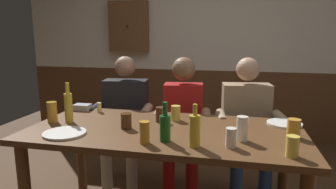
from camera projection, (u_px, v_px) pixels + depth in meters
name	position (u px, v px, depth m)	size (l,w,h in m)	color
back_wall_upper	(204.00, 16.00, 4.13)	(5.24, 0.12, 1.48)	silver
back_wall_wainscot	(202.00, 102.00, 4.36)	(5.24, 0.12, 0.93)	brown
dining_table	(164.00, 143.00, 2.11)	(1.88, 0.90, 0.78)	brown
person_0	(125.00, 115.00, 2.88)	(0.59, 0.54, 1.22)	black
person_1	(183.00, 119.00, 2.74)	(0.52, 0.56, 1.22)	#AD1919
person_2	(247.00, 122.00, 2.63)	(0.59, 0.56, 1.22)	#997F60
table_candle	(99.00, 107.00, 2.53)	(0.04, 0.04, 0.08)	#F9E08C
condiment_caddy	(82.00, 107.00, 2.60)	(0.14, 0.10, 0.05)	#B2B7BC
plate_0	(65.00, 133.00, 1.97)	(0.28, 0.28, 0.01)	white
plate_1	(284.00, 123.00, 2.19)	(0.25, 0.25, 0.01)	white
bottle_0	(68.00, 106.00, 2.23)	(0.06, 0.06, 0.30)	gold
bottle_1	(195.00, 130.00, 1.74)	(0.07, 0.07, 0.25)	gold
bottle_2	(165.00, 127.00, 1.83)	(0.07, 0.07, 0.24)	#195923
pint_glass_0	(231.00, 138.00, 1.74)	(0.06, 0.06, 0.11)	white
pint_glass_1	(176.00, 113.00, 2.29)	(0.07, 0.07, 0.11)	#E5C64C
pint_glass_2	(52.00, 112.00, 2.23)	(0.07, 0.07, 0.15)	gold
pint_glass_3	(161.00, 114.00, 2.25)	(0.07, 0.07, 0.11)	#4C2D19
pint_glass_4	(292.00, 146.00, 1.60)	(0.07, 0.07, 0.11)	#E5C64C
pint_glass_5	(294.00, 128.00, 1.90)	(0.08, 0.08, 0.12)	gold
pint_glass_6	(145.00, 132.00, 1.80)	(0.06, 0.06, 0.13)	gold
pint_glass_7	(126.00, 121.00, 2.09)	(0.07, 0.07, 0.11)	#4C2D19
pint_glass_8	(242.00, 129.00, 1.84)	(0.07, 0.07, 0.15)	white
wall_dart_cabinet	(129.00, 27.00, 4.26)	(0.56, 0.15, 0.70)	brown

